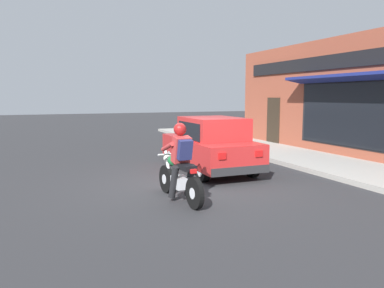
{
  "coord_description": "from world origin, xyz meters",
  "views": [
    {
      "loc": [
        -3.47,
        -8.32,
        2.15
      ],
      "look_at": [
        0.17,
        0.38,
        0.95
      ],
      "focal_mm": 35.0,
      "sensor_mm": 36.0,
      "label": 1
    }
  ],
  "objects": [
    {
      "name": "car_hatchback",
      "position": [
        1.11,
        1.3,
        0.77
      ],
      "size": [
        1.68,
        3.8,
        1.57
      ],
      "color": "black",
      "rests_on": "ground"
    },
    {
      "name": "storefront_building",
      "position": [
        6.39,
        2.38,
        2.11
      ],
      "size": [
        1.25,
        10.91,
        4.2
      ],
      "color": "brown",
      "rests_on": "ground"
    },
    {
      "name": "fire_hydrant",
      "position": [
        4.22,
        7.06,
        0.57
      ],
      "size": [
        0.36,
        0.24,
        0.88
      ],
      "color": "red",
      "rests_on": "sidewalk_curb"
    },
    {
      "name": "motorcycle_with_rider",
      "position": [
        -0.77,
        -1.22,
        0.68
      ],
      "size": [
        0.58,
        2.02,
        1.62
      ],
      "color": "black",
      "rests_on": "ground"
    },
    {
      "name": "sidewalk_curb",
      "position": [
        4.86,
        3.0,
        0.07
      ],
      "size": [
        2.6,
        22.0,
        0.14
      ],
      "primitive_type": "cube",
      "color": "#9E9B93",
      "rests_on": "ground"
    },
    {
      "name": "ground_plane",
      "position": [
        0.0,
        0.0,
        0.0
      ],
      "size": [
        80.0,
        80.0,
        0.0
      ],
      "primitive_type": "plane",
      "color": "#2B2B2D"
    }
  ]
}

